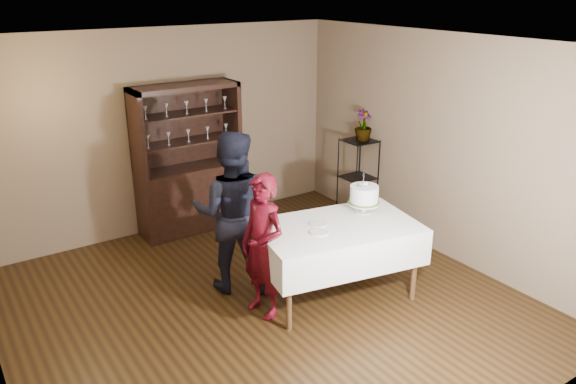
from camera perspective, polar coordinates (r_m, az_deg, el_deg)
name	(u,v)px	position (r m, az deg, el deg)	size (l,w,h in m)	color
floor	(265,304)	(6.10, -2.37, -11.35)	(5.00, 5.00, 0.00)	black
ceiling	(260,44)	(5.20, -2.82, 14.78)	(5.00, 5.00, 0.00)	silver
back_wall	(165,132)	(7.66, -12.41, 5.96)	(5.00, 0.02, 2.70)	brown
wall_right	(439,146)	(7.06, 15.06, 4.49)	(0.02, 5.00, 2.70)	brown
china_hutch	(190,183)	(7.71, -9.96, 0.89)	(1.40, 0.48, 2.00)	black
plant_etagere	(358,177)	(7.93, 7.10, 1.50)	(0.42, 0.42, 1.20)	black
cake_table	(337,242)	(5.98, 5.00, -5.09)	(1.83, 1.32, 0.84)	silver
woman	(263,246)	(5.61, -2.57, -5.55)	(0.55, 0.36, 1.51)	#3D050F
man	(232,212)	(6.06, -5.70, -2.07)	(0.87, 0.68, 1.80)	black
cake	(364,196)	(6.19, 7.73, -0.38)	(0.40, 0.40, 0.48)	silver
plate_near	(319,232)	(5.70, 3.18, -4.12)	(0.19, 0.19, 0.01)	silver
plate_far	(318,224)	(5.90, 3.08, -3.26)	(0.18, 0.18, 0.01)	silver
potted_plant	(363,125)	(7.72, 7.67, 6.72)	(0.23, 0.23, 0.41)	#46642F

